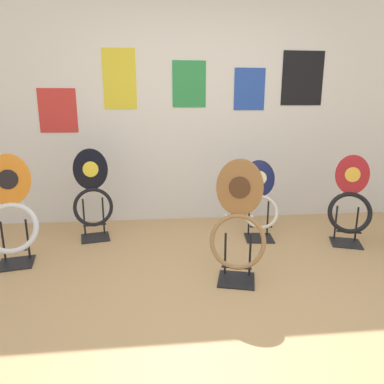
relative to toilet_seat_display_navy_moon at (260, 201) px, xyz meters
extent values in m
plane|color=tan|center=(-0.59, -1.35, -0.39)|extent=(14.00, 14.00, 0.00)
cube|color=silver|center=(-0.59, 0.74, 0.91)|extent=(8.00, 0.06, 2.60)
cube|color=#284CAD|center=(0.04, 0.71, 1.14)|extent=(0.36, 0.01, 0.46)
cube|color=#2D8E47|center=(-0.66, 0.71, 1.19)|extent=(0.38, 0.01, 0.50)
cube|color=black|center=(0.66, 0.71, 1.26)|extent=(0.49, 0.01, 0.60)
cube|color=yellow|center=(-1.42, 0.71, 1.24)|extent=(0.36, 0.01, 0.64)
cube|color=red|center=(-2.11, 0.71, 0.90)|extent=(0.41, 0.01, 0.47)
cube|color=black|center=(-0.01, -0.04, -0.38)|extent=(0.31, 0.31, 0.01)
cylinder|color=black|center=(-0.09, 0.06, -0.19)|extent=(0.02, 0.02, 0.36)
cylinder|color=black|center=(0.10, 0.03, -0.19)|extent=(0.02, 0.02, 0.36)
cylinder|color=black|center=(-0.02, -0.12, -0.23)|extent=(0.22, 0.05, 0.02)
torus|color=beige|center=(-0.01, -0.06, -0.09)|extent=(0.38, 0.26, 0.32)
ellipsoid|color=#141942|center=(0.01, 0.09, 0.22)|extent=(0.33, 0.21, 0.37)
ellipsoid|color=beige|center=(0.01, 0.08, 0.23)|extent=(0.15, 0.08, 0.14)
sphere|color=silver|center=(-0.08, 0.03, 0.05)|extent=(0.02, 0.02, 0.02)
sphere|color=silver|center=(0.09, 0.01, 0.05)|extent=(0.02, 0.02, 0.02)
cube|color=black|center=(0.82, -0.26, -0.38)|extent=(0.36, 0.36, 0.01)
cylinder|color=black|center=(0.76, -0.14, -0.20)|extent=(0.02, 0.02, 0.35)
cylinder|color=black|center=(0.94, -0.21, -0.20)|extent=(0.02, 0.02, 0.35)
cylinder|color=black|center=(0.79, -0.33, -0.24)|extent=(0.22, 0.09, 0.02)
torus|color=black|center=(0.81, -0.28, -0.06)|extent=(0.44, 0.29, 0.40)
ellipsoid|color=#AD1E23|center=(0.84, -0.21, 0.30)|extent=(0.32, 0.18, 0.38)
ellipsoid|color=yellow|center=(0.83, -0.23, 0.30)|extent=(0.14, 0.07, 0.14)
sphere|color=silver|center=(0.75, -0.20, 0.11)|extent=(0.02, 0.02, 0.02)
sphere|color=silver|center=(0.91, -0.26, 0.11)|extent=(0.02, 0.02, 0.02)
cube|color=black|center=(-2.27, -0.41, -0.38)|extent=(0.33, 0.33, 0.01)
cylinder|color=black|center=(-2.39, -0.34, -0.20)|extent=(0.02, 0.02, 0.36)
cylinder|color=black|center=(-2.19, -0.30, -0.20)|extent=(0.02, 0.02, 0.36)
cylinder|color=black|center=(-2.26, -0.49, -0.23)|extent=(0.22, 0.06, 0.02)
torus|color=silver|center=(-2.27, -0.43, -0.05)|extent=(0.47, 0.30, 0.42)
ellipsoid|color=orange|center=(-2.29, -0.31, 0.34)|extent=(0.38, 0.20, 0.43)
ellipsoid|color=black|center=(-2.29, -0.32, 0.34)|extent=(0.17, 0.08, 0.16)
sphere|color=silver|center=(-2.19, -0.34, 0.13)|extent=(0.02, 0.02, 0.02)
cube|color=black|center=(-0.44, -0.89, -0.38)|extent=(0.35, 0.35, 0.01)
cylinder|color=black|center=(-0.51, -0.78, -0.20)|extent=(0.02, 0.02, 0.34)
cylinder|color=black|center=(-0.32, -0.83, -0.20)|extent=(0.02, 0.02, 0.34)
cylinder|color=black|center=(-0.46, -0.97, -0.24)|extent=(0.22, 0.08, 0.02)
torus|color=#9E7042|center=(-0.45, -0.91, -0.05)|extent=(0.45, 0.26, 0.42)
ellipsoid|color=#936033|center=(-0.43, -0.84, 0.35)|extent=(0.36, 0.16, 0.43)
ellipsoid|color=#4C2D19|center=(-0.43, -0.86, 0.35)|extent=(0.16, 0.06, 0.16)
sphere|color=silver|center=(-0.53, -0.84, 0.14)|extent=(0.02, 0.02, 0.02)
sphere|color=silver|center=(-0.34, -0.89, 0.14)|extent=(0.02, 0.02, 0.02)
cube|color=black|center=(-1.69, 0.14, -0.38)|extent=(0.33, 0.33, 0.01)
cylinder|color=black|center=(-1.81, 0.21, -0.18)|extent=(0.02, 0.02, 0.40)
cylinder|color=black|center=(-1.62, 0.25, -0.18)|extent=(0.02, 0.02, 0.40)
cylinder|color=black|center=(-1.68, 0.07, -0.22)|extent=(0.22, 0.06, 0.02)
torus|color=black|center=(-1.69, 0.12, -0.05)|extent=(0.41, 0.22, 0.39)
ellipsoid|color=black|center=(-1.70, 0.19, 0.33)|extent=(0.34, 0.13, 0.41)
ellipsoid|color=yellow|center=(-1.70, 0.17, 0.33)|extent=(0.15, 0.05, 0.16)
sphere|color=silver|center=(-1.79, 0.15, 0.13)|extent=(0.02, 0.02, 0.02)
sphere|color=silver|center=(-1.61, 0.19, 0.13)|extent=(0.02, 0.02, 0.02)
camera|label=1|loc=(-1.03, -3.28, 0.92)|focal=32.00mm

